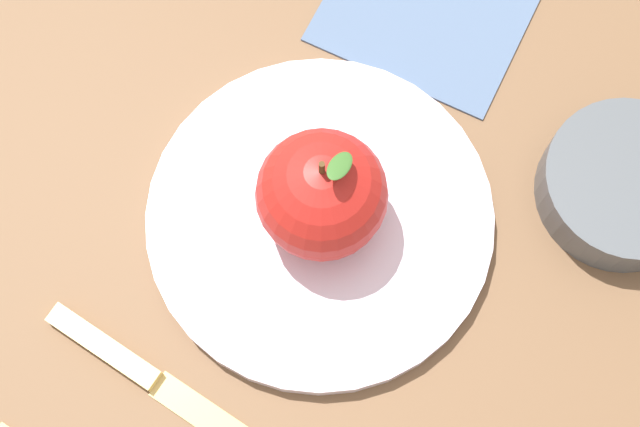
# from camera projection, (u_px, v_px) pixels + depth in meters

# --- Properties ---
(ground_plane) EXTENTS (2.40, 2.40, 0.00)m
(ground_plane) POSITION_uv_depth(u_px,v_px,m) (311.00, 237.00, 0.61)
(ground_plane) COLOR brown
(dinner_plate) EXTENTS (0.23, 0.23, 0.01)m
(dinner_plate) POSITION_uv_depth(u_px,v_px,m) (320.00, 219.00, 0.60)
(dinner_plate) COLOR silver
(dinner_plate) RESTS_ON ground_plane
(apple) EXTENTS (0.08, 0.08, 0.10)m
(apple) POSITION_uv_depth(u_px,v_px,m) (322.00, 195.00, 0.56)
(apple) COLOR #B21E19
(apple) RESTS_ON dinner_plate
(side_bowl) EXTENTS (0.11, 0.11, 0.03)m
(side_bowl) POSITION_uv_depth(u_px,v_px,m) (625.00, 183.00, 0.60)
(side_bowl) COLOR #4C5156
(side_bowl) RESTS_ON ground_plane
(knife) EXTENTS (0.20, 0.14, 0.01)m
(knife) POSITION_uv_depth(u_px,v_px,m) (170.00, 392.00, 0.57)
(knife) COLOR #D8B766
(knife) RESTS_ON ground_plane
(linen_napkin) EXTENTS (0.19, 0.19, 0.00)m
(linen_napkin) POSITION_uv_depth(u_px,v_px,m) (431.00, 0.00, 0.66)
(linen_napkin) COLOR slate
(linen_napkin) RESTS_ON ground_plane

